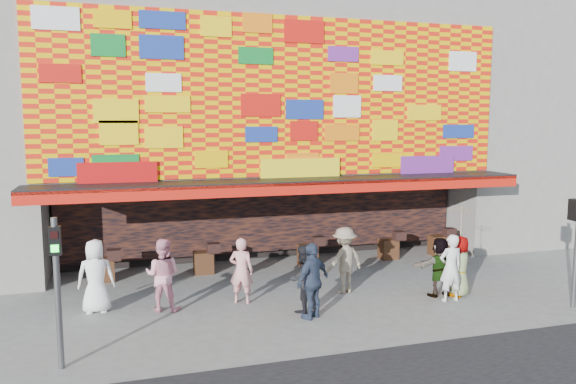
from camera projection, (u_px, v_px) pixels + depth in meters
name	position (u px, v px, depth m)	size (l,w,h in m)	color
ground	(329.00, 312.00, 14.21)	(90.00, 90.00, 0.00)	slate
shop_building	(253.00, 110.00, 21.31)	(15.20, 9.40, 10.00)	gray
neighbor_right	(539.00, 94.00, 24.82)	(11.00, 8.00, 12.00)	gray
signal_left	(57.00, 276.00, 10.75)	(0.22, 0.20, 3.00)	#59595B
ped_a	(96.00, 276.00, 14.11)	(0.92, 0.60, 1.87)	white
ped_b	(241.00, 271.00, 14.84)	(0.64, 0.42, 1.77)	pink
ped_c	(303.00, 278.00, 14.17)	(0.83, 0.65, 1.72)	black
ped_d	(344.00, 260.00, 15.74)	(1.21, 0.69, 1.87)	gray
ped_e	(313.00, 281.00, 13.67)	(1.11, 0.46, 1.89)	#2D3950
ped_f	(440.00, 267.00, 15.46)	(1.52, 0.49, 1.64)	gray
ped_g	(460.00, 266.00, 15.45)	(0.82, 0.53, 1.68)	gray
ped_h	(451.00, 268.00, 15.01)	(0.66, 0.44, 1.82)	silver
ped_i	(163.00, 275.00, 14.25)	(0.91, 0.71, 1.87)	pink
parasol	(462.00, 221.00, 15.29)	(0.90, 0.92, 1.77)	#D1C683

